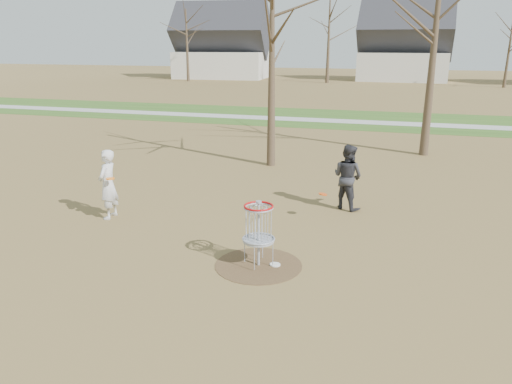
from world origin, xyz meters
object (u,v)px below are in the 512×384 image
at_px(player_standing, 108,184).
at_px(player_throwing, 348,177).
at_px(disc_grounded, 275,265).
at_px(disc_golf_basket, 259,224).

relative_size(player_standing, player_throwing, 1.01).
xyz_separation_m(player_standing, player_throwing, (5.81, 2.54, -0.01)).
distance_m(disc_grounded, disc_golf_basket, 0.96).
distance_m(player_throwing, disc_golf_basket, 4.42).
distance_m(player_throwing, disc_grounded, 4.34).
height_order(player_standing, disc_grounded, player_standing).
xyz_separation_m(player_standing, disc_grounded, (4.85, -1.60, -0.88)).
bearing_deg(disc_grounded, disc_golf_basket, -164.84).
height_order(player_throwing, disc_grounded, player_throwing).
xyz_separation_m(player_standing, disc_golf_basket, (4.52, -1.69, 0.01)).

